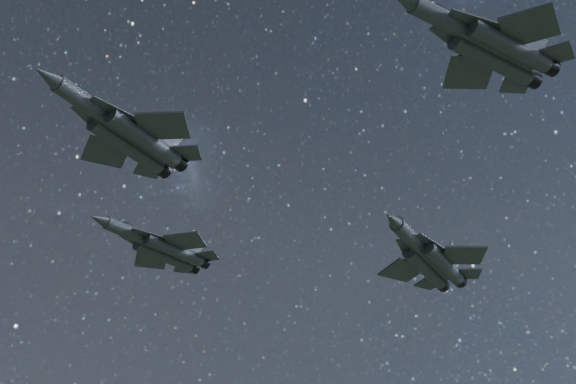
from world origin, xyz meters
TOP-DOWN VIEW (x-y plane):
  - jet_lead at (-19.04, 4.86)m, footprint 17.91×12.05m
  - jet_left at (-4.82, 22.82)m, footprint 16.17×11.28m
  - jet_right at (-1.94, -22.34)m, footprint 17.00×11.98m
  - jet_slot at (19.44, 5.28)m, footprint 18.68×12.38m

SIDE VIEW (x-z plane):
  - jet_slot at x=19.44m, z-range 144.25..149.01m
  - jet_lead at x=-19.04m, z-range 144.56..149.08m
  - jet_right at x=-1.94m, z-range 145.19..149.49m
  - jet_left at x=-4.82m, z-range 145.45..149.52m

